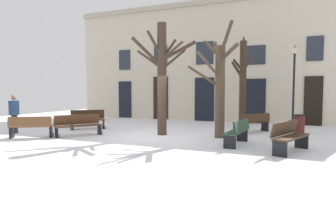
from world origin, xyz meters
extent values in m
plane|color=white|center=(0.00, 0.00, 0.00)|extent=(28.86, 28.86, 0.00)
cube|color=beige|center=(0.00, 7.05, 3.70)|extent=(18.04, 0.40, 7.39)
cube|color=#B1A993|center=(0.00, 6.80, 7.14)|extent=(18.04, 0.30, 0.24)
cube|color=black|center=(-5.69, 6.83, 1.25)|extent=(0.98, 0.08, 2.50)
cube|color=#262D38|center=(-5.69, 6.83, 3.96)|extent=(0.88, 0.06, 1.34)
cube|color=black|center=(-2.97, 6.83, 1.39)|extent=(1.03, 0.08, 2.78)
cube|color=#262D38|center=(-2.97, 6.83, 4.19)|extent=(0.93, 0.06, 1.23)
cube|color=black|center=(0.01, 6.83, 1.33)|extent=(1.22, 0.08, 2.67)
cube|color=#262D38|center=(0.01, 6.83, 4.15)|extent=(1.09, 0.06, 1.37)
cube|color=black|center=(3.02, 6.83, 1.28)|extent=(1.22, 0.08, 2.55)
cube|color=#262D38|center=(3.02, 6.83, 3.90)|extent=(1.09, 0.06, 1.09)
cube|color=black|center=(6.07, 6.83, 1.32)|extent=(0.92, 0.08, 2.64)
cube|color=#262D38|center=(6.07, 6.83, 4.10)|extent=(0.83, 0.06, 1.31)
cylinder|color=#4C3D2D|center=(2.57, 0.69, 1.82)|extent=(0.39, 0.39, 3.65)
cylinder|color=#4C3D2D|center=(2.95, 0.46, 3.35)|extent=(0.92, 0.65, 0.67)
cylinder|color=#4C3D2D|center=(2.58, 0.23, 3.17)|extent=(0.17, 1.02, 0.91)
cylinder|color=#4C3D2D|center=(2.32, 1.21, 3.42)|extent=(0.61, 1.13, 1.14)
cylinder|color=#4C3D2D|center=(2.67, 1.20, 4.03)|extent=(0.38, 1.17, 1.59)
cylinder|color=#4C3D2D|center=(2.21, 0.79, 3.55)|extent=(0.83, 0.33, 0.76)
cylinder|color=#4C3D2D|center=(2.35, -0.12, 2.83)|extent=(0.54, 1.70, 0.97)
cylinder|color=#4C3D2D|center=(1.95, 0.53, 2.45)|extent=(1.31, 0.44, 0.91)
cylinder|color=#382B1E|center=(2.80, 4.29, 2.17)|extent=(0.34, 0.34, 4.35)
cylinder|color=#382B1E|center=(2.50, 4.40, 2.90)|extent=(0.73, 0.37, 0.95)
cylinder|color=#382B1E|center=(2.91, 3.79, 3.33)|extent=(0.36, 1.13, 1.39)
cylinder|color=#382B1E|center=(3.05, 4.88, 3.35)|extent=(0.63, 1.26, 0.93)
cylinder|color=#382B1E|center=(2.85, 4.01, 3.93)|extent=(0.22, 0.66, 1.03)
cylinder|color=#382B1E|center=(2.50, 4.58, 3.15)|extent=(0.72, 0.71, 0.76)
cylinder|color=#423326|center=(0.11, 0.50, 2.36)|extent=(0.39, 0.39, 4.72)
cylinder|color=#423326|center=(0.55, 0.71, 3.19)|extent=(0.99, 0.53, 0.90)
cylinder|color=#423326|center=(0.83, 0.57, 3.52)|extent=(1.52, 0.28, 0.81)
cylinder|color=#423326|center=(-0.44, 0.44, 3.21)|extent=(1.17, 0.23, 0.84)
cylinder|color=#423326|center=(0.62, 0.39, 3.52)|extent=(1.11, 0.33, 0.74)
cylinder|color=#423326|center=(0.32, 0.73, 3.62)|extent=(0.57, 0.59, 0.93)
cylinder|color=#423326|center=(-0.55, 0.40, 3.52)|extent=(1.43, 0.37, 1.38)
cylinder|color=#423326|center=(-0.10, 0.25, 3.81)|extent=(0.57, 0.65, 1.10)
cylinder|color=black|center=(5.13, 5.34, 1.86)|extent=(0.10, 0.10, 3.71)
cylinder|color=black|center=(5.13, 5.34, 0.10)|extent=(0.22, 0.22, 0.20)
cube|color=beige|center=(5.13, 5.34, 3.89)|extent=(0.24, 0.24, 0.36)
cone|color=black|center=(5.13, 5.34, 4.07)|extent=(0.30, 0.30, 0.14)
cylinder|color=#4C1E19|center=(5.46, 3.46, 0.39)|extent=(0.45, 0.45, 0.78)
torus|color=black|center=(5.46, 3.46, 0.80)|extent=(0.48, 0.48, 0.04)
cube|color=#51331E|center=(-2.89, -1.26, 0.43)|extent=(1.39, 1.80, 0.05)
cube|color=#51331E|center=(-3.04, -1.15, 0.68)|extent=(1.17, 1.66, 0.42)
cube|color=black|center=(-3.39, -2.00, 0.21)|extent=(0.33, 0.25, 0.43)
torus|color=black|center=(-3.26, -2.08, 0.08)|extent=(0.12, 0.16, 0.17)
cube|color=black|center=(-2.40, -0.52, 0.21)|extent=(0.33, 0.25, 0.43)
torus|color=black|center=(-2.27, -0.60, 0.08)|extent=(0.12, 0.16, 0.17)
cube|color=#3D2819|center=(-4.00, 0.72, 0.44)|extent=(1.52, 1.41, 0.05)
cube|color=#3D2819|center=(-4.15, 0.89, 0.71)|extent=(1.31, 1.15, 0.45)
cube|color=black|center=(-4.57, 0.24, 0.22)|extent=(0.32, 0.36, 0.44)
torus|color=black|center=(-4.45, 0.10, 0.08)|extent=(0.15, 0.13, 0.17)
cube|color=black|center=(-3.44, 1.21, 0.22)|extent=(0.32, 0.36, 0.44)
torus|color=black|center=(-3.32, 1.07, 0.08)|extent=(0.15, 0.13, 0.17)
cube|color=#3D2819|center=(3.49, 2.79, 0.47)|extent=(1.44, 1.78, 0.05)
cube|color=#3D2819|center=(3.65, 2.68, 0.68)|extent=(1.16, 1.59, 0.35)
cube|color=black|center=(4.00, 3.51, 0.23)|extent=(0.35, 0.27, 0.47)
torus|color=black|center=(3.86, 3.61, 0.08)|extent=(0.12, 0.16, 0.17)
cube|color=black|center=(2.98, 2.08, 0.23)|extent=(0.35, 0.27, 0.47)
torus|color=black|center=(2.84, 2.17, 0.08)|extent=(0.12, 0.16, 0.17)
cube|color=brown|center=(-4.33, -2.39, 0.46)|extent=(1.58, 1.28, 0.05)
cube|color=brown|center=(-4.22, -2.55, 0.68)|extent=(1.39, 1.00, 0.36)
cube|color=black|center=(-3.71, -1.96, 0.23)|extent=(0.27, 0.36, 0.46)
torus|color=black|center=(-3.81, -1.83, 0.08)|extent=(0.16, 0.12, 0.17)
cube|color=black|center=(-4.95, -2.81, 0.23)|extent=(0.27, 0.36, 0.46)
torus|color=black|center=(-5.04, -2.67, 0.08)|extent=(0.16, 0.12, 0.17)
cube|color=#2D4C33|center=(3.51, -0.63, 0.47)|extent=(0.55, 1.79, 0.05)
cube|color=#2D4C33|center=(3.71, -0.64, 0.69)|extent=(0.23, 1.78, 0.37)
cube|color=black|center=(3.56, 0.20, 0.23)|extent=(0.41, 0.08, 0.47)
torus|color=black|center=(3.38, 0.21, 0.08)|extent=(0.04, 0.17, 0.17)
cube|color=black|center=(3.46, -1.45, 0.23)|extent=(0.41, 0.08, 0.47)
torus|color=black|center=(3.29, -1.44, 0.08)|extent=(0.04, 0.17, 0.17)
cube|color=#3D2819|center=(5.32, -1.23, 0.47)|extent=(1.04, 1.93, 0.05)
cube|color=#3D2819|center=(5.11, -1.16, 0.74)|extent=(0.73, 1.83, 0.45)
cube|color=black|center=(5.04, -2.06, 0.24)|extent=(0.42, 0.19, 0.47)
torus|color=black|center=(5.21, -2.12, 0.08)|extent=(0.08, 0.17, 0.17)
cube|color=black|center=(5.60, -0.39, 0.24)|extent=(0.42, 0.19, 0.47)
torus|color=black|center=(5.77, -0.45, 0.08)|extent=(0.08, 0.17, 0.17)
cylinder|color=#403D3A|center=(-6.03, -1.68, 0.41)|extent=(0.14, 0.14, 0.82)
cylinder|color=#403D3A|center=(-6.02, -1.86, 0.41)|extent=(0.14, 0.14, 0.82)
cube|color=navy|center=(-6.03, -1.77, 1.13)|extent=(0.24, 0.39, 0.63)
sphere|color=#9E755B|center=(-6.03, -1.77, 1.59)|extent=(0.22, 0.22, 0.22)
camera|label=1|loc=(5.66, -11.28, 1.92)|focal=32.79mm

